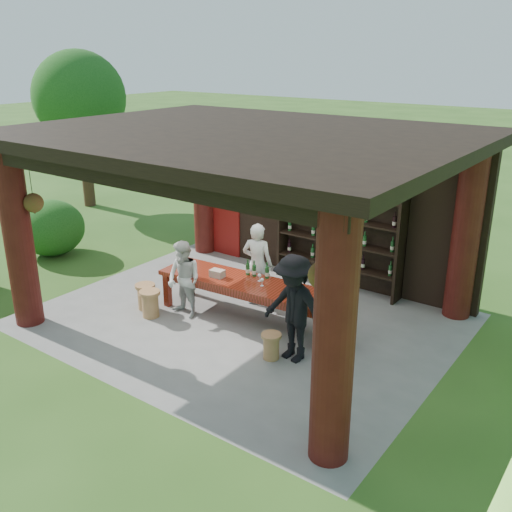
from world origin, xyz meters
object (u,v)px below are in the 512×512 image
Objects in this scene: guest_woman at (184,280)px; stool_near_right at (271,345)px; guest_man at (294,309)px; stool_far_left at (146,296)px; wine_shelf at (338,231)px; tasting_table at (247,287)px; napkin_basket at (217,273)px; host at (257,264)px; stool_near_left at (150,303)px.

stool_near_right is at bearing -1.60° from guest_woman.
stool_far_left is at bearing -168.93° from guest_man.
stool_far_left is at bearing -127.41° from wine_shelf.
tasting_table is at bearing 162.94° from guest_man.
guest_woman is 5.63× the size of napkin_basket.
napkin_basket is (0.45, 0.43, 0.09)m from guest_woman.
host is at bearing 42.53° from stool_far_left.
wine_shelf is 3.51m from stool_near_right.
stool_near_left is at bearing -178.76° from stool_near_right.
stool_near_left is at bearing -165.27° from guest_man.
tasting_table reaches higher than stool_near_right.
guest_man reaches higher than napkin_basket.
stool_far_left is at bearing -151.89° from napkin_basket.
guest_woman is at bearing 170.67° from stool_near_right.
stool_near_left is 0.31× the size of host.
stool_far_left is at bearing 149.83° from stool_near_left.
napkin_basket is at bearing 51.81° from guest_woman.
stool_near_right is at bearing -79.60° from wine_shelf.
stool_near_right is 0.86× the size of stool_far_left.
wine_shelf is 5.37× the size of stool_near_left.
stool_near_right is (1.20, -0.95, -0.40)m from tasting_table.
napkin_basket is at bearing 155.88° from stool_near_right.
guest_man reaches higher than host.
stool_far_left is at bearing -155.92° from tasting_table.
guest_woman is 2.53m from guest_man.
stool_near_right is 1.69× the size of napkin_basket.
stool_near_right is at bearing -24.12° from napkin_basket.
wine_shelf is 3.25m from guest_man.
guest_man is at bearing -26.81° from tasting_table.
napkin_basket is (-0.35, -0.80, -0.01)m from host.
stool_near_right is 3.05m from stool_far_left.
wine_shelf reaches higher than guest_woman.
tasting_table is 2.15× the size of host.
guest_woman reaches higher than stool_near_left.
napkin_basket reaches higher than stool_far_left.
stool_near_left is (-2.12, -3.37, -0.95)m from wine_shelf.
tasting_table is at bearing 14.60° from napkin_basket.
stool_far_left is 0.29× the size of guest_man.
napkin_basket reaches higher than tasting_table.
stool_far_left is 0.96m from guest_woman.
stool_far_left is 3.39m from guest_man.
host is 1.47m from guest_woman.
host is 6.39× the size of napkin_basket.
wine_shelf is 4.13m from stool_far_left.
stool_near_right is 2.32m from guest_woman.
stool_near_left is 0.29× the size of guest_man.
guest_man is at bearing 4.98° from stool_near_left.
guest_woman is (0.49, 0.43, 0.46)m from stool_near_left.
guest_woman reaches higher than stool_far_left.
host is 0.87m from napkin_basket.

